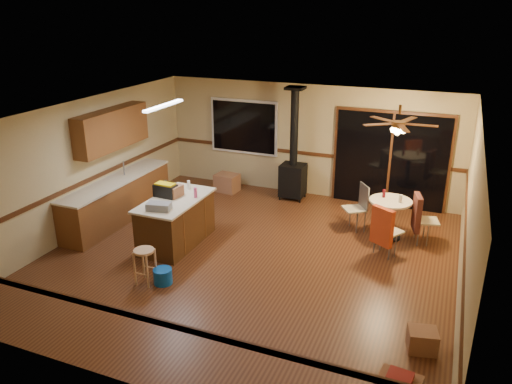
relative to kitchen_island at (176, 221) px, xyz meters
The scene contains 34 objects.
floor 1.57m from the kitchen_island, ahead, with size 7.00×7.00×0.00m, color #512A16.
ceiling 2.62m from the kitchen_island, ahead, with size 7.00×7.00×0.00m, color silver.
wall_back 3.90m from the kitchen_island, 66.80° to the left, with size 7.00×7.00×0.00m, color tan.
wall_front 3.90m from the kitchen_island, 66.80° to the right, with size 7.00×7.00×0.00m, color tan.
wall_left 2.17m from the kitchen_island, behind, with size 7.00×7.00×0.00m, color tan.
wall_right 5.07m from the kitchen_island, ahead, with size 7.00×7.00×0.00m, color tan.
chair_rail 1.60m from the kitchen_island, ahead, with size 7.00×7.00×0.08m, color #432310, non-canonical shape.
window 3.61m from the kitchen_island, 91.66° to the left, with size 1.72×0.10×1.32m, color black.
sliding_door 4.88m from the kitchen_island, 45.42° to the left, with size 2.52×0.10×2.10m, color black.
lower_cabinets 1.77m from the kitchen_island, 163.61° to the left, with size 0.60×3.00×0.86m, color brown.
countertop 1.82m from the kitchen_island, 163.61° to the left, with size 0.64×3.04×0.04m, color beige.
upper_cabinets 2.43m from the kitchen_island, 159.02° to the left, with size 0.35×2.00×0.80m, color brown.
kitchen_island is the anchor object (origin of this frame).
wood_stove 3.33m from the kitchen_island, 66.91° to the left, with size 0.55×0.50×2.52m.
ceiling_fan 4.44m from the kitchen_island, 25.73° to the left, with size 0.24×0.24×0.55m.
fluorescent_strip 2.15m from the kitchen_island, 135.00° to the left, with size 0.10×1.20×0.04m, color white.
toolbox_grey 0.75m from the kitchen_island, 89.00° to the right, with size 0.41×0.23×0.13m, color slate.
toolbox_black 0.61m from the kitchen_island, 167.57° to the left, with size 0.42×0.22×0.23m, color black.
toolbox_yellow_lid 0.73m from the kitchen_island, 167.57° to the left, with size 0.37×0.19×0.03m, color gold.
box_on_island 0.57m from the kitchen_island, 123.07° to the left, with size 0.23×0.31×0.21m, color brown.
bottle_dark 0.69m from the kitchen_island, 145.95° to the left, with size 0.07×0.07×0.25m, color black.
bottle_pink 0.67m from the kitchen_island, 33.77° to the left, with size 0.06×0.06×0.19m, color #D84C8C.
bottle_white 0.78m from the kitchen_island, 92.03° to the left, with size 0.06×0.06×0.18m, color white.
bar_stool 1.48m from the kitchen_island, 79.31° to the right, with size 0.33×0.33×0.60m, color tan.
blue_bucket 1.50m from the kitchen_island, 68.41° to the right, with size 0.31×0.31×0.26m, color #0D51B7.
dining_table 4.08m from the kitchen_island, 25.73° to the left, with size 0.81×0.81×0.78m.
glass_red 4.01m from the kitchen_island, 27.96° to the left, with size 0.06×0.06×0.16m, color #590C14.
glass_cream 4.24m from the kitchen_island, 24.06° to the left, with size 0.07×0.07×0.15m, color beige.
chair_left 3.62m from the kitchen_island, 32.24° to the left, with size 0.56×0.56×0.51m.
chair_near 3.79m from the kitchen_island, 13.95° to the left, with size 0.60×0.61×0.70m.
chair_right 4.56m from the kitchen_island, 22.92° to the left, with size 0.55×0.52×0.70m.
box_under_window 2.95m from the kitchen_island, 96.44° to the left, with size 0.53×0.43×0.43m, color brown.
box_corner_b 4.85m from the kitchen_island, 18.26° to the right, with size 0.37×0.32×0.30m, color brown.
box_small_red 5.16m from the kitchen_island, 30.76° to the right, with size 0.27×0.23×0.07m, color maroon.
Camera 1 is at (3.13, -7.36, 4.29)m, focal length 35.00 mm.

